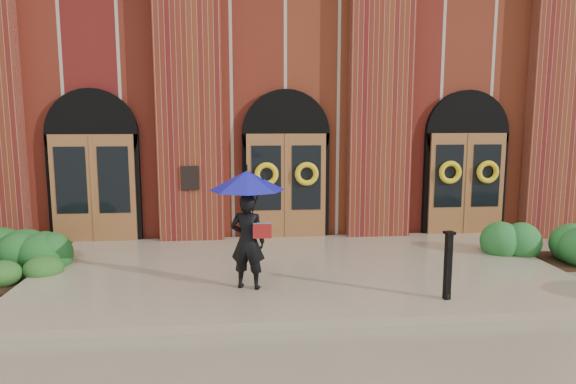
{
  "coord_description": "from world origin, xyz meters",
  "views": [
    {
      "loc": [
        -1.1,
        -9.46,
        3.06
      ],
      "look_at": [
        -0.12,
        1.0,
        1.51
      ],
      "focal_mm": 32.0,
      "sensor_mm": 36.0,
      "label": 1
    }
  ],
  "objects": [
    {
      "name": "hedge_wall_right",
      "position": [
        5.2,
        0.5,
        0.39
      ],
      "size": [
        3.05,
        1.22,
        0.78
      ],
      "primitive_type": "ellipsoid",
      "color": "#215F26",
      "rests_on": "ground"
    },
    {
      "name": "landing",
      "position": [
        0.0,
        0.15,
        0.07
      ],
      "size": [
        10.0,
        5.3,
        0.15
      ],
      "primitive_type": "cube",
      "color": "tan",
      "rests_on": "ground"
    },
    {
      "name": "hedge_wall_left",
      "position": [
        -5.2,
        1.25,
        0.38
      ],
      "size": [
        2.93,
        1.17,
        0.75
      ],
      "primitive_type": "ellipsoid",
      "color": "#1A501E",
      "rests_on": "ground"
    },
    {
      "name": "man_with_umbrella",
      "position": [
        -0.99,
        -0.98,
        1.56
      ],
      "size": [
        1.57,
        1.57,
        2.02
      ],
      "rotation": [
        0.0,
        0.0,
        2.85
      ],
      "color": "black",
      "rests_on": "landing"
    },
    {
      "name": "metal_post",
      "position": [
        2.18,
        -1.83,
        0.73
      ],
      "size": [
        0.17,
        0.17,
        1.11
      ],
      "rotation": [
        0.0,
        0.0,
        0.17
      ],
      "color": "black",
      "rests_on": "landing"
    },
    {
      "name": "hedge_front_left",
      "position": [
        -5.29,
        0.0,
        0.22
      ],
      "size": [
        1.25,
        1.07,
        0.44
      ],
      "primitive_type": "ellipsoid",
      "color": "#26541D",
      "rests_on": "ground"
    },
    {
      "name": "ground",
      "position": [
        0.0,
        0.0,
        0.0
      ],
      "size": [
        90.0,
        90.0,
        0.0
      ],
      "primitive_type": "plane",
      "color": "gray",
      "rests_on": "ground"
    },
    {
      "name": "church_building",
      "position": [
        0.0,
        8.78,
        3.5
      ],
      "size": [
        16.2,
        12.53,
        7.0
      ],
      "color": "maroon",
      "rests_on": "ground"
    }
  ]
}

